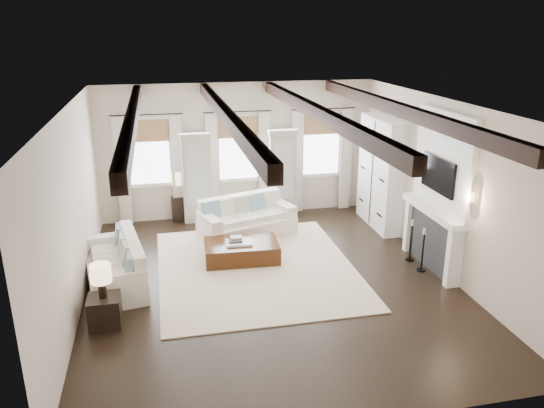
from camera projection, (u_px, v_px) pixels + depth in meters
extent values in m
plane|color=black|center=(271.00, 282.00, 9.62)|extent=(7.50, 7.50, 0.00)
cube|color=beige|center=(238.00, 151.00, 12.58)|extent=(6.50, 0.04, 3.20)
cube|color=beige|center=(345.00, 306.00, 5.64)|extent=(6.50, 0.04, 3.20)
cube|color=beige|center=(72.00, 212.00, 8.46)|extent=(0.04, 7.50, 3.20)
cube|color=beige|center=(443.00, 187.00, 9.76)|extent=(0.04, 7.50, 3.20)
cube|color=white|center=(271.00, 105.00, 8.59)|extent=(6.50, 7.50, 0.04)
cube|color=black|center=(132.00, 118.00, 8.19)|extent=(0.16, 7.40, 0.22)
cube|color=black|center=(225.00, 114.00, 8.48)|extent=(0.16, 7.40, 0.22)
cube|color=black|center=(315.00, 111.00, 8.78)|extent=(0.16, 7.40, 0.22)
cube|color=black|center=(396.00, 108.00, 9.07)|extent=(0.16, 7.40, 0.22)
cube|color=white|center=(149.00, 153.00, 12.12)|extent=(0.90, 0.03, 1.45)
cube|color=olive|center=(148.00, 131.00, 11.90)|extent=(0.94, 0.04, 0.50)
cube|color=beige|center=(123.00, 172.00, 12.03)|extent=(0.28, 0.08, 2.50)
cube|color=beige|center=(178.00, 169.00, 12.28)|extent=(0.28, 0.08, 2.50)
cylinder|color=black|center=(146.00, 115.00, 11.73)|extent=(1.60, 0.02, 0.02)
cube|color=white|center=(238.00, 149.00, 12.53)|extent=(0.90, 0.03, 1.45)
cube|color=olive|center=(238.00, 127.00, 12.31)|extent=(0.94, 0.04, 0.50)
cube|color=beige|center=(213.00, 167.00, 12.44)|extent=(0.28, 0.08, 2.50)
cube|color=beige|center=(264.00, 164.00, 12.69)|extent=(0.28, 0.08, 2.50)
cylinder|color=black|center=(238.00, 112.00, 12.14)|extent=(1.60, 0.02, 0.02)
cube|color=white|center=(321.00, 145.00, 12.95)|extent=(0.90, 0.03, 1.45)
cube|color=olive|center=(322.00, 124.00, 12.72)|extent=(0.94, 0.04, 0.50)
cube|color=beige|center=(297.00, 162.00, 12.85)|extent=(0.28, 0.08, 2.50)
cube|color=beige|center=(346.00, 160.00, 13.10)|extent=(0.28, 0.08, 2.50)
cylinder|color=black|center=(323.00, 109.00, 12.55)|extent=(1.60, 0.02, 0.02)
cube|color=#B5AD9F|center=(196.00, 180.00, 12.36)|extent=(0.64, 0.38, 2.00)
cube|color=#B2B7BA|center=(197.00, 176.00, 12.13)|extent=(0.48, 0.02, 1.40)
cube|color=#B5AD9F|center=(194.00, 135.00, 12.02)|extent=(0.70, 0.42, 0.12)
cube|color=#B5AD9F|center=(282.00, 175.00, 12.77)|extent=(0.64, 0.38, 2.00)
cube|color=#B2B7BA|center=(284.00, 171.00, 12.54)|extent=(0.48, 0.02, 1.40)
cube|color=#B5AD9F|center=(282.00, 132.00, 12.43)|extent=(0.70, 0.42, 0.12)
cube|color=#232426|center=(433.00, 240.00, 10.08)|extent=(0.18, 1.50, 1.10)
cube|color=black|center=(431.00, 248.00, 10.12)|extent=(0.10, 0.90, 0.70)
cube|color=white|center=(454.00, 258.00, 9.31)|extent=(0.26, 0.14, 1.10)
cube|color=white|center=(411.00, 225.00, 10.83)|extent=(0.26, 0.14, 1.10)
cube|color=white|center=(433.00, 210.00, 9.87)|extent=(0.32, 1.90, 0.12)
cube|color=white|center=(443.00, 161.00, 9.59)|extent=(0.10, 1.90, 1.80)
cube|color=black|center=(439.00, 175.00, 9.66)|extent=(0.07, 1.10, 0.64)
cylinder|color=#FFD899|center=(471.00, 197.00, 8.72)|extent=(0.10, 0.10, 0.14)
cube|color=silver|center=(381.00, 173.00, 12.01)|extent=(0.40, 1.70, 2.50)
cube|color=black|center=(372.00, 174.00, 11.97)|extent=(0.01, 0.02, 2.40)
cube|color=beige|center=(256.00, 267.00, 10.20)|extent=(3.68, 4.27, 0.02)
cube|color=white|center=(247.00, 228.00, 11.66)|extent=(2.24, 1.51, 0.39)
cube|color=white|center=(240.00, 205.00, 11.81)|extent=(1.92, 0.80, 0.49)
cube|color=white|center=(209.00, 222.00, 11.12)|extent=(0.51, 0.91, 0.25)
cube|color=white|center=(282.00, 208.00, 11.98)|extent=(0.51, 0.91, 0.25)
cube|color=white|center=(225.00, 222.00, 11.26)|extent=(0.70, 0.73, 0.14)
cube|color=white|center=(248.00, 218.00, 11.53)|extent=(0.70, 0.73, 0.14)
cube|color=white|center=(271.00, 213.00, 11.80)|extent=(0.70, 0.73, 0.14)
cube|color=#6595A8|center=(213.00, 211.00, 11.31)|extent=(0.46, 0.33, 0.43)
cube|color=silver|center=(228.00, 208.00, 11.49)|extent=(0.46, 0.33, 0.43)
cube|color=beige|center=(243.00, 206.00, 11.66)|extent=(0.46, 0.33, 0.43)
cube|color=#6595A8|center=(258.00, 203.00, 11.83)|extent=(0.46, 0.33, 0.43)
cube|color=silver|center=(272.00, 200.00, 12.01)|extent=(0.46, 0.33, 0.43)
cube|color=white|center=(115.00, 275.00, 9.49)|extent=(1.23, 2.13, 0.38)
cube|color=white|center=(133.00, 250.00, 9.48)|extent=(0.53, 1.91, 0.48)
cube|color=white|center=(108.00, 241.00, 10.16)|extent=(0.89, 0.39, 0.25)
cube|color=white|center=(119.00, 280.00, 8.62)|extent=(0.89, 0.39, 0.25)
cube|color=white|center=(108.00, 250.00, 9.88)|extent=(0.65, 0.62, 0.13)
cube|color=white|center=(111.00, 262.00, 9.39)|extent=(0.65, 0.62, 0.13)
cube|color=white|center=(114.00, 275.00, 8.91)|extent=(0.65, 0.62, 0.13)
cube|color=#6595A8|center=(119.00, 236.00, 10.04)|extent=(0.27, 0.43, 0.42)
cube|color=silver|center=(122.00, 245.00, 9.62)|extent=(0.27, 0.43, 0.42)
cube|color=beige|center=(125.00, 255.00, 9.20)|extent=(0.27, 0.43, 0.42)
cube|color=#6595A8|center=(129.00, 266.00, 8.78)|extent=(0.27, 0.43, 0.42)
cube|color=black|center=(241.00, 251.00, 10.48)|extent=(1.48, 0.97, 0.38)
cube|color=white|center=(239.00, 243.00, 10.36)|extent=(0.52, 0.40, 0.04)
cube|color=#262628|center=(235.00, 241.00, 10.36)|extent=(0.27, 0.21, 0.04)
cube|color=beige|center=(236.00, 237.00, 10.43)|extent=(0.23, 0.18, 0.03)
cube|color=black|center=(105.00, 311.00, 8.19)|extent=(0.48, 0.48, 0.48)
cylinder|color=black|center=(102.00, 289.00, 8.07)|extent=(0.12, 0.12, 0.26)
cylinder|color=#F9D89E|center=(101.00, 273.00, 7.98)|extent=(0.32, 0.32, 0.28)
cube|color=black|center=(180.00, 207.00, 12.70)|extent=(0.39, 0.39, 0.58)
cylinder|color=black|center=(179.00, 190.00, 12.56)|extent=(0.14, 0.14, 0.29)
cylinder|color=#F9D89E|center=(178.00, 177.00, 12.46)|extent=(0.35, 0.35, 0.31)
cylinder|color=black|center=(421.00, 270.00, 10.09)|extent=(0.17, 0.17, 0.02)
cylinder|color=black|center=(423.00, 252.00, 9.97)|extent=(0.03, 0.03, 0.76)
cylinder|color=beige|center=(425.00, 231.00, 9.84)|extent=(0.06, 0.06, 0.11)
cylinder|color=black|center=(409.00, 260.00, 10.54)|extent=(0.17, 0.17, 0.02)
cylinder|color=black|center=(411.00, 243.00, 10.42)|extent=(0.03, 0.03, 0.75)
cylinder|color=beige|center=(413.00, 223.00, 10.29)|extent=(0.06, 0.06, 0.11)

